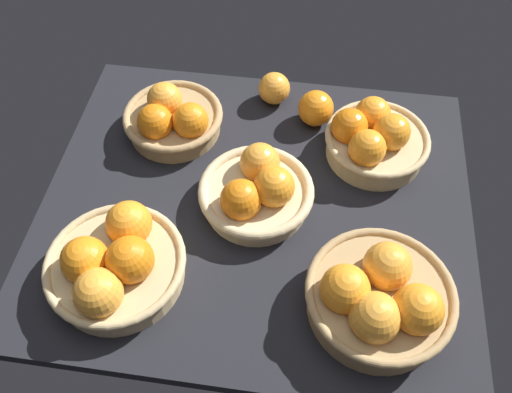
# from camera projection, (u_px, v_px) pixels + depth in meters

# --- Properties ---
(market_tray) EXTENTS (0.84, 0.72, 0.03)m
(market_tray) POSITION_uv_depth(u_px,v_px,m) (256.00, 207.00, 1.05)
(market_tray) COLOR black
(market_tray) RESTS_ON ground
(basket_far_right) EXTENTS (0.25, 0.25, 0.11)m
(basket_far_right) POSITION_uv_depth(u_px,v_px,m) (115.00, 264.00, 0.90)
(basket_far_right) COLOR tan
(basket_far_right) RESTS_ON market_tray
(basket_near_left) EXTENTS (0.21, 0.21, 0.11)m
(basket_near_left) POSITION_uv_depth(u_px,v_px,m) (374.00, 139.00, 1.08)
(basket_near_left) COLOR tan
(basket_near_left) RESTS_ON market_tray
(basket_near_right) EXTENTS (0.21, 0.21, 0.10)m
(basket_near_right) POSITION_uv_depth(u_px,v_px,m) (172.00, 118.00, 1.12)
(basket_near_right) COLOR tan
(basket_near_right) RESTS_ON market_tray
(basket_center) EXTENTS (0.22, 0.22, 0.11)m
(basket_center) POSITION_uv_depth(u_px,v_px,m) (257.00, 191.00, 1.00)
(basket_center) COLOR #D3BC8C
(basket_center) RESTS_ON market_tray
(basket_far_left) EXTENTS (0.25, 0.25, 0.12)m
(basket_far_left) POSITION_uv_depth(u_px,v_px,m) (379.00, 298.00, 0.86)
(basket_far_left) COLOR tan
(basket_far_left) RESTS_ON market_tray
(loose_orange_front_gap) EXTENTS (0.07, 0.07, 0.07)m
(loose_orange_front_gap) POSITION_uv_depth(u_px,v_px,m) (275.00, 88.00, 1.18)
(loose_orange_front_gap) COLOR #F49E33
(loose_orange_front_gap) RESTS_ON market_tray
(loose_orange_back_gap) EXTENTS (0.08, 0.08, 0.08)m
(loose_orange_back_gap) POSITION_uv_depth(u_px,v_px,m) (316.00, 108.00, 1.14)
(loose_orange_back_gap) COLOR orange
(loose_orange_back_gap) RESTS_ON market_tray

